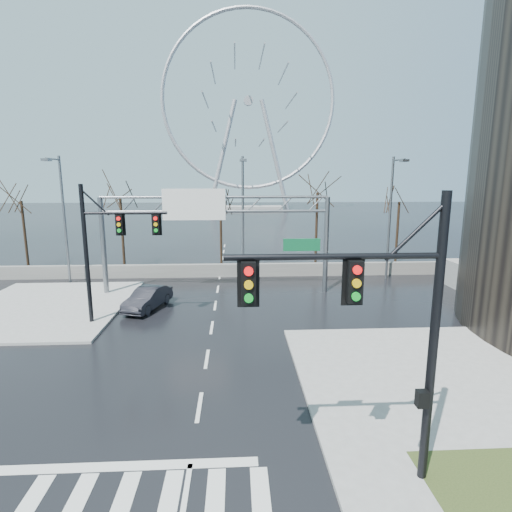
{
  "coord_description": "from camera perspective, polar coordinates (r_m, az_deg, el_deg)",
  "views": [
    {
      "loc": [
        1.4,
        -13.46,
        8.27
      ],
      "look_at": [
        2.54,
        8.52,
        4.0
      ],
      "focal_mm": 28.0,
      "sensor_mm": 36.0,
      "label": 1
    }
  ],
  "objects": [
    {
      "name": "ground",
      "position": [
        15.87,
        -8.1,
        -20.57
      ],
      "size": [
        260.0,
        260.0,
        0.0
      ],
      "primitive_type": "plane",
      "color": "black",
      "rests_on": "ground"
    },
    {
      "name": "sidewalk_right_ext",
      "position": [
        19.5,
        24.42,
        -14.92
      ],
      "size": [
        12.0,
        10.0,
        0.15
      ],
      "primitive_type": "cube",
      "color": "gray",
      "rests_on": "ground"
    },
    {
      "name": "sidewalk_far",
      "position": [
        29.49,
        -27.87,
        -6.47
      ],
      "size": [
        10.0,
        12.0,
        0.15
      ],
      "primitive_type": "cube",
      "color": "gray",
      "rests_on": "ground"
    },
    {
      "name": "barrier_wall",
      "position": [
        34.37,
        -5.22,
        -2.05
      ],
      "size": [
        52.0,
        0.5,
        1.1
      ],
      "primitive_type": "cube",
      "color": "slate",
      "rests_on": "ground"
    },
    {
      "name": "signal_mast_near",
      "position": [
        10.7,
        17.87,
        -8.11
      ],
      "size": [
        5.52,
        0.41,
        8.0
      ],
      "color": "black",
      "rests_on": "ground"
    },
    {
      "name": "signal_mast_far",
      "position": [
        23.82,
        -20.7,
        1.97
      ],
      "size": [
        4.72,
        0.41,
        8.0
      ],
      "color": "black",
      "rests_on": "ground"
    },
    {
      "name": "sign_gantry",
      "position": [
        28.65,
        -6.51,
        4.72
      ],
      "size": [
        16.36,
        0.4,
        7.6
      ],
      "color": "slate",
      "rests_on": "ground"
    },
    {
      "name": "streetlight_left",
      "position": [
        34.43,
        -26.0,
        5.91
      ],
      "size": [
        0.5,
        2.55,
        10.0
      ],
      "color": "slate",
      "rests_on": "ground"
    },
    {
      "name": "streetlight_mid",
      "position": [
        31.72,
        -1.87,
        6.67
      ],
      "size": [
        0.5,
        2.55,
        10.0
      ],
      "color": "slate",
      "rests_on": "ground"
    },
    {
      "name": "streetlight_right",
      "position": [
        34.13,
        18.84,
        6.39
      ],
      "size": [
        0.5,
        2.55,
        10.0
      ],
      "color": "slate",
      "rests_on": "ground"
    },
    {
      "name": "tree_far_left",
      "position": [
        42.28,
        -30.43,
        5.82
      ],
      "size": [
        3.5,
        3.5,
        7.0
      ],
      "color": "black",
      "rests_on": "ground"
    },
    {
      "name": "tree_left",
      "position": [
        38.47,
        -18.78,
        6.98
      ],
      "size": [
        3.75,
        3.75,
        7.5
      ],
      "color": "black",
      "rests_on": "ground"
    },
    {
      "name": "tree_center",
      "position": [
        38.12,
        -5.08,
        6.28
      ],
      "size": [
        3.25,
        3.25,
        6.5
      ],
      "color": "black",
      "rests_on": "ground"
    },
    {
      "name": "tree_right",
      "position": [
        37.79,
        8.73,
        7.74
      ],
      "size": [
        3.9,
        3.9,
        7.8
      ],
      "color": "black",
      "rests_on": "ground"
    },
    {
      "name": "tree_far_right",
      "position": [
        40.68,
        19.73,
        6.32
      ],
      "size": [
        3.4,
        3.4,
        6.8
      ],
      "color": "black",
      "rests_on": "ground"
    },
    {
      "name": "ferris_wheel",
      "position": [
        109.98,
        -1.1,
        20.33
      ],
      "size": [
        45.0,
        6.0,
        50.91
      ],
      "color": "gray",
      "rests_on": "ground"
    },
    {
      "name": "car",
      "position": [
        26.77,
        -15.22,
        -5.85
      ],
      "size": [
        2.71,
        4.49,
        1.4
      ],
      "primitive_type": "imported",
      "rotation": [
        0.0,
        0.0,
        -0.31
      ],
      "color": "black",
      "rests_on": "ground"
    }
  ]
}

